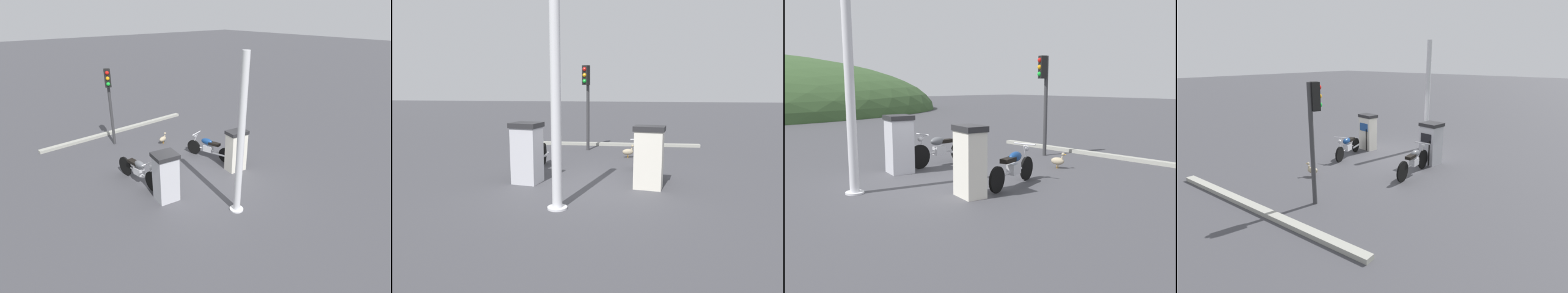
# 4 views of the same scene
# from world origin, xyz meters

# --- Properties ---
(ground_plane) EXTENTS (120.00, 120.00, 0.00)m
(ground_plane) POSITION_xyz_m (0.00, 0.00, 0.00)
(ground_plane) COLOR #424247
(fuel_pump_near) EXTENTS (0.62, 0.78, 1.51)m
(fuel_pump_near) POSITION_xyz_m (-0.16, -1.51, 0.77)
(fuel_pump_near) COLOR silver
(fuel_pump_near) RESTS_ON ground
(fuel_pump_far) EXTENTS (0.76, 0.78, 1.54)m
(fuel_pump_far) POSITION_xyz_m (-0.16, 1.51, 0.78)
(fuel_pump_far) COLOR silver
(fuel_pump_far) RESTS_ON ground
(motorcycle_near_pump) EXTENTS (1.95, 0.79, 0.93)m
(motorcycle_near_pump) POSITION_xyz_m (1.19, -1.42, 0.45)
(motorcycle_near_pump) COLOR black
(motorcycle_near_pump) RESTS_ON ground
(motorcycle_far_pump) EXTENTS (2.20, 0.56, 0.98)m
(motorcycle_far_pump) POSITION_xyz_m (1.23, 1.67, 0.49)
(motorcycle_far_pump) COLOR black
(motorcycle_far_pump) RESTS_ON ground
(wandering_duck) EXTENTS (0.29, 0.46, 0.47)m
(wandering_duck) POSITION_xyz_m (3.51, -0.83, 0.22)
(wandering_duck) COLOR tan
(wandering_duck) RESTS_ON ground
(roadside_traffic_light) EXTENTS (0.40, 0.30, 3.25)m
(roadside_traffic_light) POSITION_xyz_m (4.74, 0.84, 2.24)
(roadside_traffic_light) COLOR #38383A
(roadside_traffic_light) RESTS_ON ground
(canopy_support_pole) EXTENTS (0.40, 0.40, 4.50)m
(canopy_support_pole) POSITION_xyz_m (-1.94, 0.27, 2.18)
(canopy_support_pole) COLOR silver
(canopy_support_pole) RESTS_ON ground
(road_edge_kerb) EXTENTS (0.64, 7.27, 0.12)m
(road_edge_kerb) POSITION_xyz_m (6.05, 0.00, 0.06)
(road_edge_kerb) COLOR #9E9E93
(road_edge_kerb) RESTS_ON ground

